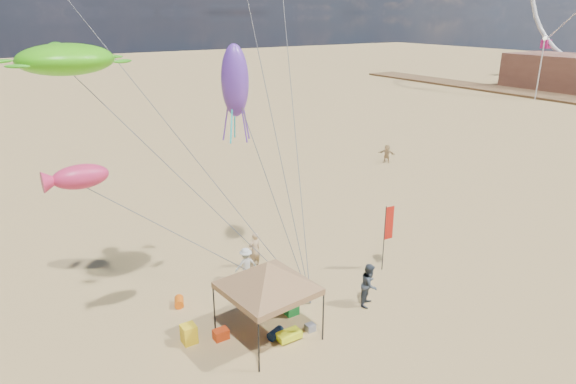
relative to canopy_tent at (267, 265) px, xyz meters
name	(u,v)px	position (x,y,z in m)	size (l,w,h in m)	color
ground	(328,306)	(3.04, 0.40, -2.92)	(280.00, 280.00, 0.00)	tan
canopy_tent	(267,265)	(0.00, 0.00, 0.00)	(5.66, 5.66, 3.50)	black
feather_flag	(388,227)	(7.16, 1.51, -0.83)	(0.48, 0.07, 3.14)	black
cooler_red	(221,334)	(-1.54, 0.77, -2.73)	(0.54, 0.38, 0.38)	red
cooler_blue	(282,273)	(2.76, 3.45, -2.73)	(0.54, 0.38, 0.38)	navy
bag_navy	(276,333)	(0.16, -0.25, -2.74)	(0.36, 0.36, 0.60)	#0C1F38
bag_orange	(179,302)	(-2.01, 3.68, -2.74)	(0.36, 0.36, 0.60)	#FF650E
chair_green	(291,306)	(1.48, 0.77, -2.57)	(0.50, 0.50, 0.70)	#188731
chair_yellow	(189,334)	(-2.59, 1.20, -2.57)	(0.50, 0.50, 0.70)	yellow
crate_grey	(310,327)	(1.47, -0.58, -2.78)	(0.34, 0.30, 0.28)	gray
beach_cart	(289,335)	(0.50, -0.62, -2.72)	(0.90, 0.50, 0.24)	#E5F91B
person_near_a	(255,250)	(2.21, 4.97, -2.06)	(0.63, 0.41, 1.72)	tan
person_near_b	(369,285)	(4.51, -0.36, -2.02)	(0.87, 0.68, 1.80)	#37404B
person_near_c	(246,264)	(1.27, 4.07, -2.15)	(0.99, 0.57, 1.54)	silver
person_far_c	(387,153)	(19.45, 14.52, -2.18)	(1.36, 0.43, 1.46)	tan
building_north	(560,72)	(70.04, 30.40, -0.32)	(10.00, 14.00, 5.20)	#8C5947
lamp_north	(542,58)	(58.04, 26.40, 2.60)	(0.50, 0.50, 8.25)	silver
turtle_kite	(66,59)	(-4.83, 4.49, 6.84)	(3.07, 2.46, 1.02)	#45CE10
fish_kite	(81,177)	(-5.14, 3.01, 3.30)	(1.78, 0.89, 0.79)	#D12957
squid_kite	(235,81)	(1.69, 5.35, 5.62)	(1.14, 1.14, 2.97)	#6836B7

